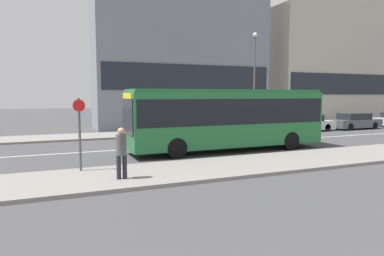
{
  "coord_description": "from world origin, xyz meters",
  "views": [
    {
      "loc": [
        -5.87,
        -18.09,
        2.95
      ],
      "look_at": [
        0.91,
        -2.05,
        1.24
      ],
      "focal_mm": 32.0,
      "sensor_mm": 36.0,
      "label": 1
    }
  ],
  "objects_px": {
    "street_lamp": "(254,72)",
    "bus_stop_sign": "(80,129)",
    "parked_car_1": "(355,122)",
    "pedestrian_near_stop": "(121,150)",
    "parked_car_0": "(307,124)",
    "city_bus": "(227,116)"
  },
  "relations": [
    {
      "from": "street_lamp",
      "to": "bus_stop_sign",
      "type": "bearing_deg",
      "value": -144.72
    },
    {
      "from": "parked_car_1",
      "to": "street_lamp",
      "type": "bearing_deg",
      "value": 170.36
    },
    {
      "from": "pedestrian_near_stop",
      "to": "street_lamp",
      "type": "bearing_deg",
      "value": 46.09
    },
    {
      "from": "bus_stop_sign",
      "to": "street_lamp",
      "type": "distance_m",
      "value": 17.39
    },
    {
      "from": "bus_stop_sign",
      "to": "parked_car_0",
      "type": "bearing_deg",
      "value": 25.18
    },
    {
      "from": "parked_car_1",
      "to": "street_lamp",
      "type": "xyz_separation_m",
      "value": [
        -9.17,
        1.56,
        4.07
      ]
    },
    {
      "from": "city_bus",
      "to": "pedestrian_near_stop",
      "type": "xyz_separation_m",
      "value": [
        -6.45,
        -4.47,
        -0.73
      ]
    },
    {
      "from": "parked_car_0",
      "to": "parked_car_1",
      "type": "xyz_separation_m",
      "value": [
        5.07,
        -0.17,
        0.02
      ]
    },
    {
      "from": "parked_car_1",
      "to": "bus_stop_sign",
      "type": "bearing_deg",
      "value": -160.2
    },
    {
      "from": "parked_car_0",
      "to": "bus_stop_sign",
      "type": "distance_m",
      "value": 20.01
    },
    {
      "from": "bus_stop_sign",
      "to": "street_lamp",
      "type": "relative_size",
      "value": 0.35
    },
    {
      "from": "parked_car_1",
      "to": "bus_stop_sign",
      "type": "height_order",
      "value": "bus_stop_sign"
    },
    {
      "from": "pedestrian_near_stop",
      "to": "bus_stop_sign",
      "type": "height_order",
      "value": "bus_stop_sign"
    },
    {
      "from": "parked_car_1",
      "to": "bus_stop_sign",
      "type": "relative_size",
      "value": 1.69
    },
    {
      "from": "parked_car_0",
      "to": "parked_car_1",
      "type": "bearing_deg",
      "value": -1.9
    },
    {
      "from": "street_lamp",
      "to": "parked_car_0",
      "type": "bearing_deg",
      "value": -18.71
    },
    {
      "from": "parked_car_0",
      "to": "pedestrian_near_stop",
      "type": "bearing_deg",
      "value": -148.6
    },
    {
      "from": "city_bus",
      "to": "street_lamp",
      "type": "xyz_separation_m",
      "value": [
        6.38,
        7.25,
        2.87
      ]
    },
    {
      "from": "parked_car_1",
      "to": "street_lamp",
      "type": "relative_size",
      "value": 0.6
    },
    {
      "from": "pedestrian_near_stop",
      "to": "street_lamp",
      "type": "xyz_separation_m",
      "value": [
        12.82,
        11.72,
        3.6
      ]
    },
    {
      "from": "city_bus",
      "to": "parked_car_1",
      "type": "relative_size",
      "value": 2.32
    },
    {
      "from": "parked_car_0",
      "to": "parked_car_1",
      "type": "height_order",
      "value": "parked_car_1"
    }
  ]
}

